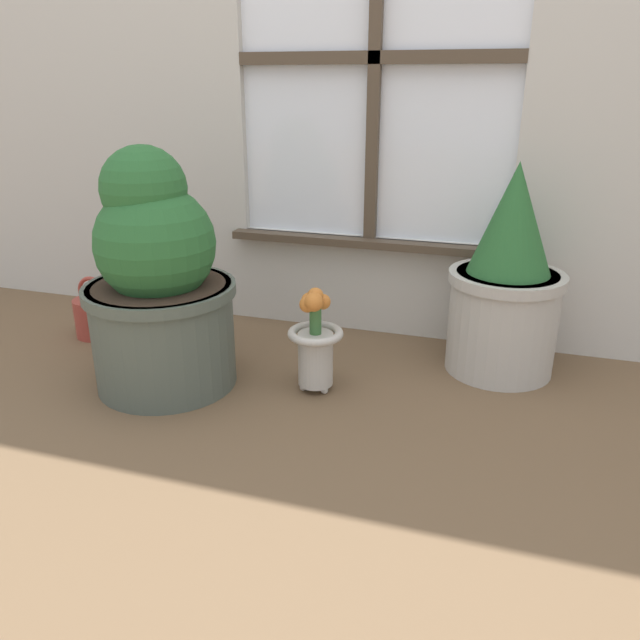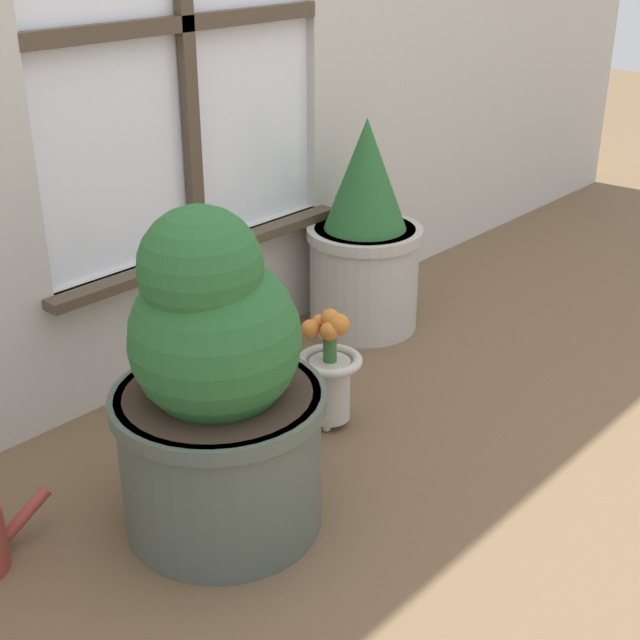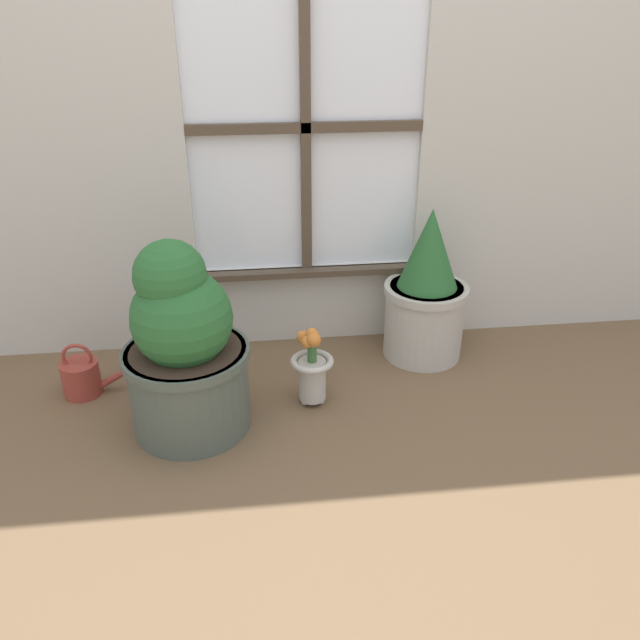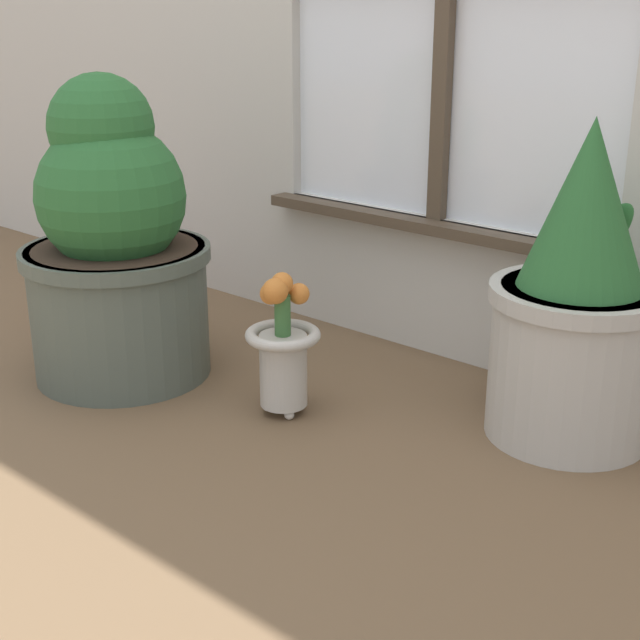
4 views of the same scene
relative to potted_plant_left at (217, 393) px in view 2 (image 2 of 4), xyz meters
name	(u,v)px [view 2 (image 2 of 4)]	position (x,y,z in m)	size (l,w,h in m)	color
ground_plane	(412,453)	(0.43, -0.13, -0.28)	(10.00, 10.00, 0.00)	brown
potted_plant_left	(217,393)	(0.00, 0.00, 0.00)	(0.39, 0.39, 0.63)	#4C564C
potted_plant_right	(365,240)	(0.86, 0.36, -0.03)	(0.31, 0.31, 0.58)	#B7B2A8
flower_vase	(329,370)	(0.40, 0.08, -0.14)	(0.15, 0.15, 0.29)	#BCB7AD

